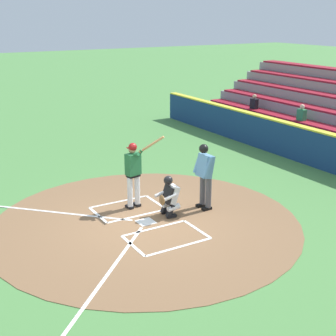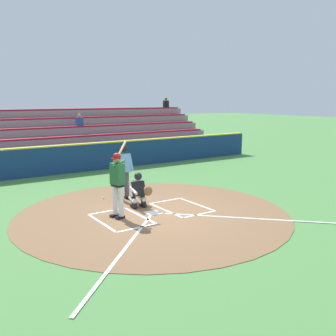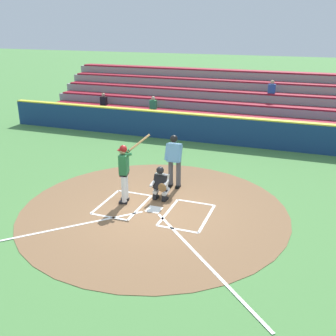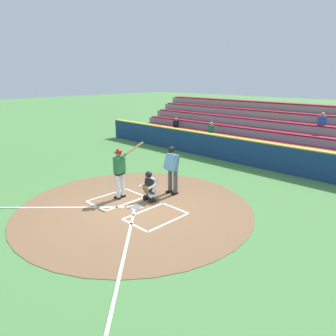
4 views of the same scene
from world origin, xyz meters
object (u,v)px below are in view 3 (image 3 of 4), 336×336
(plate_umpire, at_px, (174,158))
(baseball, at_px, (164,179))
(batter, at_px, (124,169))
(catcher, at_px, (161,183))

(plate_umpire, height_order, baseball, plate_umpire)
(batter, relative_size, catcher, 1.88)
(batter, relative_size, plate_umpire, 1.14)
(batter, height_order, baseball, batter)
(batter, relative_size, baseball, 28.76)
(catcher, relative_size, baseball, 15.27)
(batter, bearing_deg, catcher, -151.09)
(batter, distance_m, catcher, 1.23)
(catcher, bearing_deg, batter, 28.91)
(batter, height_order, catcher, batter)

